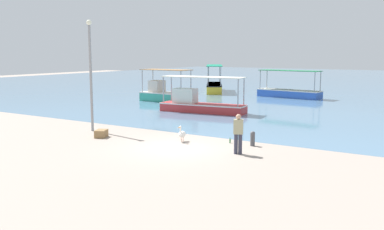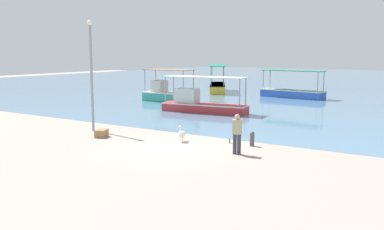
{
  "view_description": "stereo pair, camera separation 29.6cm",
  "coord_description": "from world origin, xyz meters",
  "px_view_note": "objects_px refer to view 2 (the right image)",
  "views": [
    {
      "loc": [
        10.41,
        -15.44,
        4.23
      ],
      "look_at": [
        -0.76,
        2.54,
        1.11
      ],
      "focal_mm": 40.0,
      "sensor_mm": 36.0,
      "label": 1
    },
    {
      "loc": [
        10.66,
        -15.29,
        4.23
      ],
      "look_at": [
        -0.76,
        2.54,
        1.11
      ],
      "focal_mm": 40.0,
      "sensor_mm": 36.0,
      "label": 2
    }
  ],
  "objects_px": {
    "fishing_boat_near_left": "(201,103)",
    "fishing_boat_outer": "(168,94)",
    "mooring_bollard": "(252,138)",
    "fishing_boat_center": "(292,92)",
    "lamp_post": "(91,69)",
    "glass_bottle": "(230,141)",
    "fisherman_standing": "(237,133)",
    "pelican": "(182,134)",
    "fishing_boat_near_right": "(217,86)",
    "cargo_crate": "(102,133)"
  },
  "relations": [
    {
      "from": "fishing_boat_near_right",
      "to": "lamp_post",
      "type": "distance_m",
      "value": 24.61
    },
    {
      "from": "fisherman_standing",
      "to": "cargo_crate",
      "type": "xyz_separation_m",
      "value": [
        -7.36,
        -0.41,
        -0.72
      ]
    },
    {
      "from": "fishing_boat_near_left",
      "to": "cargo_crate",
      "type": "relative_size",
      "value": 9.33
    },
    {
      "from": "fishing_boat_near_right",
      "to": "fisherman_standing",
      "type": "xyz_separation_m",
      "value": [
        14.65,
        -24.45,
        0.32
      ]
    },
    {
      "from": "fishing_boat_outer",
      "to": "mooring_bollard",
      "type": "bearing_deg",
      "value": -42.17
    },
    {
      "from": "fishing_boat_outer",
      "to": "fisherman_standing",
      "type": "bearing_deg",
      "value": -45.72
    },
    {
      "from": "fishing_boat_center",
      "to": "lamp_post",
      "type": "distance_m",
      "value": 22.66
    },
    {
      "from": "glass_bottle",
      "to": "fisherman_standing",
      "type": "bearing_deg",
      "value": -54.41
    },
    {
      "from": "fishing_boat_center",
      "to": "glass_bottle",
      "type": "relative_size",
      "value": 22.81
    },
    {
      "from": "fishing_boat_center",
      "to": "pelican",
      "type": "bearing_deg",
      "value": -83.76
    },
    {
      "from": "pelican",
      "to": "cargo_crate",
      "type": "distance_m",
      "value": 4.2
    },
    {
      "from": "fishing_boat_near_right",
      "to": "glass_bottle",
      "type": "bearing_deg",
      "value": -59.46
    },
    {
      "from": "lamp_post",
      "to": "cargo_crate",
      "type": "distance_m",
      "value": 3.69
    },
    {
      "from": "lamp_post",
      "to": "fishing_boat_near_left",
      "type": "bearing_deg",
      "value": 83.13
    },
    {
      "from": "lamp_post",
      "to": "fisherman_standing",
      "type": "distance_m",
      "value": 9.35
    },
    {
      "from": "lamp_post",
      "to": "mooring_bollard",
      "type": "distance_m",
      "value": 9.44
    },
    {
      "from": "fishing_boat_near_right",
      "to": "mooring_bollard",
      "type": "xyz_separation_m",
      "value": [
        14.53,
        -22.69,
        -0.22
      ]
    },
    {
      "from": "fishing_boat_near_left",
      "to": "fishing_boat_near_right",
      "type": "distance_m",
      "value": 15.95
    },
    {
      "from": "pelican",
      "to": "glass_bottle",
      "type": "distance_m",
      "value": 2.3
    },
    {
      "from": "fishing_boat_outer",
      "to": "lamp_post",
      "type": "relative_size",
      "value": 0.78
    },
    {
      "from": "fishing_boat_near_left",
      "to": "cargo_crate",
      "type": "bearing_deg",
      "value": -87.1
    },
    {
      "from": "lamp_post",
      "to": "fisherman_standing",
      "type": "xyz_separation_m",
      "value": [
        9.02,
        -0.65,
        -2.4
      ]
    },
    {
      "from": "lamp_post",
      "to": "cargo_crate",
      "type": "height_order",
      "value": "lamp_post"
    },
    {
      "from": "fishing_boat_near_left",
      "to": "mooring_bollard",
      "type": "bearing_deg",
      "value": -46.67
    },
    {
      "from": "fishing_boat_center",
      "to": "mooring_bollard",
      "type": "bearing_deg",
      "value": -75.05
    },
    {
      "from": "pelican",
      "to": "fisherman_standing",
      "type": "relative_size",
      "value": 0.48
    },
    {
      "from": "pelican",
      "to": "fisherman_standing",
      "type": "xyz_separation_m",
      "value": [
        3.35,
        -0.83,
        0.53
      ]
    },
    {
      "from": "lamp_post",
      "to": "fisherman_standing",
      "type": "relative_size",
      "value": 3.49
    },
    {
      "from": "fishing_boat_near_left",
      "to": "glass_bottle",
      "type": "distance_m",
      "value": 10.59
    },
    {
      "from": "pelican",
      "to": "glass_bottle",
      "type": "bearing_deg",
      "value": 24.02
    },
    {
      "from": "fishing_boat_center",
      "to": "glass_bottle",
      "type": "xyz_separation_m",
      "value": [
        4.5,
        -21.14,
        -0.42
      ]
    },
    {
      "from": "lamp_post",
      "to": "mooring_bollard",
      "type": "height_order",
      "value": "lamp_post"
    },
    {
      "from": "fishing_boat_near_left",
      "to": "mooring_bollard",
      "type": "distance_m",
      "value": 11.33
    },
    {
      "from": "fishing_boat_center",
      "to": "mooring_bollard",
      "type": "distance_m",
      "value": 21.87
    },
    {
      "from": "fishing_boat_outer",
      "to": "fishing_boat_near_left",
      "type": "bearing_deg",
      "value": -35.15
    },
    {
      "from": "fishing_boat_near_left",
      "to": "fishing_boat_near_right",
      "type": "xyz_separation_m",
      "value": [
        -6.76,
        14.45,
        -0.04
      ]
    },
    {
      "from": "fisherman_standing",
      "to": "glass_bottle",
      "type": "xyz_separation_m",
      "value": [
        -1.26,
        1.76,
        -0.8
      ]
    },
    {
      "from": "fishing_boat_outer",
      "to": "fisherman_standing",
      "type": "distance_m",
      "value": 19.82
    },
    {
      "from": "fishing_boat_center",
      "to": "mooring_bollard",
      "type": "relative_size",
      "value": 9.04
    },
    {
      "from": "fishing_boat_near_right",
      "to": "cargo_crate",
      "type": "xyz_separation_m",
      "value": [
        7.28,
        -24.86,
        -0.4
      ]
    },
    {
      "from": "fishing_boat_near_left",
      "to": "fishing_boat_near_right",
      "type": "bearing_deg",
      "value": 115.06
    },
    {
      "from": "fishing_boat_near_left",
      "to": "fishing_boat_outer",
      "type": "xyz_separation_m",
      "value": [
        -5.95,
        4.19,
        0.04
      ]
    },
    {
      "from": "fishing_boat_center",
      "to": "fishing_boat_near_right",
      "type": "distance_m",
      "value": 9.02
    },
    {
      "from": "pelican",
      "to": "fisherman_standing",
      "type": "distance_m",
      "value": 3.49
    },
    {
      "from": "fishing_boat_outer",
      "to": "fishing_boat_near_right",
      "type": "height_order",
      "value": "fishing_boat_near_right"
    },
    {
      "from": "fishing_boat_near_left",
      "to": "fisherman_standing",
      "type": "relative_size",
      "value": 3.75
    },
    {
      "from": "pelican",
      "to": "lamp_post",
      "type": "distance_m",
      "value": 6.38
    },
    {
      "from": "fishing_boat_center",
      "to": "lamp_post",
      "type": "height_order",
      "value": "lamp_post"
    },
    {
      "from": "fisherman_standing",
      "to": "pelican",
      "type": "bearing_deg",
      "value": 166.08
    },
    {
      "from": "cargo_crate",
      "to": "glass_bottle",
      "type": "distance_m",
      "value": 6.48
    }
  ]
}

